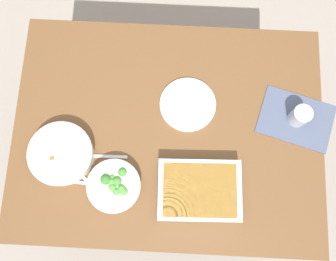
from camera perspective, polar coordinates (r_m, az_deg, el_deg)
ground_plane at (r=2.13m, az=0.00°, el=-4.54°), size 6.00×6.00×0.00m
dining_table at (r=1.50m, az=0.00°, el=-0.79°), size 1.20×0.90×0.74m
placemat at (r=1.50m, az=19.42°, el=1.73°), size 0.32×0.27×0.00m
stew_bowl at (r=1.41m, az=-16.39°, el=-3.52°), size 0.24×0.24×0.06m
broccoli_bowl at (r=1.36m, az=-8.41°, el=-8.55°), size 0.20×0.20×0.07m
baking_dish at (r=1.34m, az=4.93°, el=-9.33°), size 0.31×0.23×0.06m
drink_cup at (r=1.47m, az=19.88°, el=2.09°), size 0.07×0.07×0.08m
side_plate at (r=1.43m, az=3.11°, el=4.07°), size 0.22×0.22×0.01m
spoon_by_stew at (r=1.41m, az=-10.97°, el=-3.96°), size 0.18×0.03×0.01m
spoon_by_broccoli at (r=1.41m, az=-13.36°, el=-7.96°), size 0.18×0.03×0.01m
fork_on_table at (r=1.40m, az=-11.35°, el=-9.11°), size 0.14×0.13×0.01m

